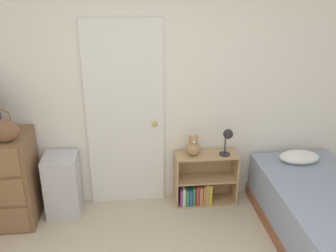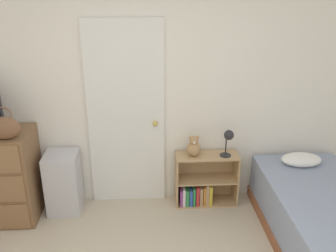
{
  "view_description": "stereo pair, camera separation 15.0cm",
  "coord_description": "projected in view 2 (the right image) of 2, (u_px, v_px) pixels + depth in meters",
  "views": [
    {
      "loc": [
        -0.09,
        -1.77,
        2.42
      ],
      "look_at": [
        0.27,
        1.76,
        0.99
      ],
      "focal_mm": 40.0,
      "sensor_mm": 36.0,
      "label": 1
    },
    {
      "loc": [
        0.06,
        -1.79,
        2.42
      ],
      "look_at": [
        0.27,
        1.76,
        0.99
      ],
      "focal_mm": 40.0,
      "sensor_mm": 36.0,
      "label": 2
    }
  ],
  "objects": [
    {
      "name": "teddy_bear",
      "position": [
        194.0,
        147.0,
        4.04
      ],
      "size": [
        0.15,
        0.15,
        0.23
      ],
      "color": "tan",
      "rests_on": "bookshelf"
    },
    {
      "name": "storage_bin",
      "position": [
        64.0,
        182.0,
        4.05
      ],
      "size": [
        0.35,
        0.35,
        0.68
      ],
      "color": "silver",
      "rests_on": "ground_plane"
    },
    {
      "name": "handbag",
      "position": [
        5.0,
        128.0,
        3.51
      ],
      "size": [
        0.29,
        0.13,
        0.33
      ],
      "color": "brown",
      "rests_on": "dresser"
    },
    {
      "name": "desk_lamp",
      "position": [
        228.0,
        138.0,
        3.98
      ],
      "size": [
        0.14,
        0.13,
        0.31
      ],
      "color": "#262628",
      "rests_on": "bookshelf"
    },
    {
      "name": "wall_back",
      "position": [
        141.0,
        92.0,
        3.96
      ],
      "size": [
        10.0,
        0.06,
        2.55
      ],
      "color": "white",
      "rests_on": "ground_plane"
    },
    {
      "name": "bed",
      "position": [
        325.0,
        222.0,
        3.52
      ],
      "size": [
        0.96,
        1.89,
        0.64
      ],
      "color": "brown",
      "rests_on": "ground_plane"
    },
    {
      "name": "door_closed",
      "position": [
        126.0,
        116.0,
        4.0
      ],
      "size": [
        0.82,
        0.09,
        2.05
      ],
      "color": "white",
      "rests_on": "ground_plane"
    },
    {
      "name": "bookshelf",
      "position": [
        202.0,
        184.0,
        4.22
      ],
      "size": [
        0.69,
        0.27,
        0.6
      ],
      "color": "tan",
      "rests_on": "ground_plane"
    }
  ]
}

